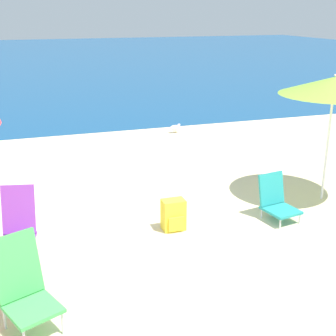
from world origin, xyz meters
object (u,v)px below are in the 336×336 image
object	(u,v)px
beach_chair_teal	(276,200)
seagull	(175,127)
beach_umbrella_lime	(334,86)
beach_chair_green	(24,285)
backpack_yellow	(174,215)
beach_chair_purple	(18,223)

from	to	relation	value
beach_chair_teal	seagull	world-z (taller)	beach_chair_teal
beach_chair_teal	seagull	bearing A→B (deg)	77.03
beach_umbrella_lime	seagull	xyz separation A→B (m)	(-0.84, 4.76, -1.68)
beach_chair_green	backpack_yellow	distance (m)	2.53
beach_chair_green	beach_chair_teal	distance (m)	3.82
beach_chair_green	backpack_yellow	size ratio (longest dim) A/B	2.08
beach_chair_green	beach_chair_teal	world-z (taller)	beach_chair_green
beach_umbrella_lime	beach_chair_green	world-z (taller)	beach_umbrella_lime
beach_chair_green	backpack_yellow	bearing A→B (deg)	14.23
beach_chair_green	beach_chair_teal	bearing A→B (deg)	-1.17
beach_chair_purple	beach_chair_green	bearing A→B (deg)	-76.80
beach_umbrella_lime	seagull	distance (m)	5.12
beach_chair_teal	backpack_yellow	xyz separation A→B (m)	(-1.54, 0.11, -0.07)
beach_umbrella_lime	beach_chair_green	bearing A→B (deg)	-158.77
beach_umbrella_lime	beach_chair_teal	xyz separation A→B (m)	(-1.10, -0.41, -1.53)
beach_umbrella_lime	beach_chair_purple	world-z (taller)	beach_umbrella_lime
beach_umbrella_lime	beach_chair_teal	world-z (taller)	beach_umbrella_lime
beach_chair_purple	beach_chair_teal	world-z (taller)	beach_chair_purple
seagull	beach_chair_green	bearing A→B (deg)	-120.12
beach_umbrella_lime	backpack_yellow	world-z (taller)	beach_umbrella_lime
backpack_yellow	seagull	xyz separation A→B (m)	(1.79, 5.05, -0.08)
beach_chair_teal	beach_chair_green	bearing A→B (deg)	-168.64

